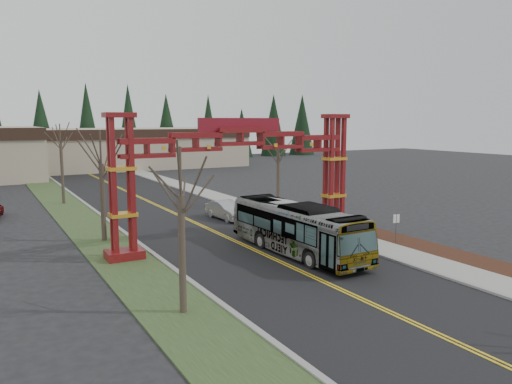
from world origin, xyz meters
TOP-DOWN VIEW (x-y plane):
  - ground at (0.00, 0.00)m, footprint 200.00×200.00m
  - road at (0.00, 25.00)m, footprint 12.00×110.00m
  - lane_line_left at (-0.12, 25.00)m, footprint 0.12×100.00m
  - lane_line_right at (0.12, 25.00)m, footprint 0.12×100.00m
  - curb_right at (6.15, 25.00)m, footprint 0.30×110.00m
  - sidewalk_right at (7.60, 25.00)m, footprint 2.60×110.00m
  - landscape_strip at (10.20, 10.00)m, footprint 2.60×50.00m
  - grass_median at (-8.00, 25.00)m, footprint 4.00×110.00m
  - curb_left at (-6.15, 25.00)m, footprint 0.30×110.00m
  - gateway_arch at (0.00, 18.00)m, footprint 18.20×1.60m
  - retail_building_east at (10.00, 79.95)m, footprint 38.00×20.30m
  - conifer_treeline at (0.25, 92.00)m, footprint 116.10×5.60m
  - transit_bus at (1.93, 14.00)m, footprint 3.10×11.82m
  - silver_sedan at (2.99, 26.31)m, footprint 2.09×4.92m
  - bare_tree_median_near at (-8.00, 8.14)m, footprint 3.15×3.15m
  - bare_tree_median_mid at (-8.00, 23.39)m, footprint 3.48×3.48m
  - bare_tree_median_far at (-8.00, 41.56)m, footprint 3.04×3.04m
  - bare_tree_right_far at (10.00, 29.19)m, footprint 3.24×3.24m
  - street_sign at (9.13, 12.59)m, footprint 0.48×0.11m
  - barrel_south at (9.54, 15.81)m, footprint 0.59×0.59m
  - barrel_mid at (9.08, 19.17)m, footprint 0.51×0.51m
  - barrel_north at (9.81, 22.21)m, footprint 0.49×0.49m

SIDE VIEW (x-z plane):
  - ground at x=0.00m, z-range 0.00..0.00m
  - road at x=0.00m, z-range 0.00..0.02m
  - lane_line_left at x=-0.12m, z-range 0.02..0.03m
  - lane_line_right at x=0.12m, z-range 0.02..0.03m
  - grass_median at x=-8.00m, z-range 0.00..0.08m
  - landscape_strip at x=10.20m, z-range 0.00..0.12m
  - curb_right at x=6.15m, z-range 0.00..0.15m
  - curb_left at x=-6.15m, z-range 0.00..0.15m
  - sidewalk_right at x=7.60m, z-range 0.01..0.15m
  - barrel_north at x=9.81m, z-range 0.00..0.90m
  - barrel_mid at x=9.08m, z-range 0.00..0.94m
  - barrel_south at x=9.54m, z-range 0.00..1.09m
  - silver_sedan at x=2.99m, z-range 0.00..1.58m
  - street_sign at x=9.13m, z-range 0.46..2.57m
  - transit_bus at x=1.93m, z-range 0.00..3.27m
  - retail_building_east at x=10.00m, z-range 0.01..7.01m
  - bare_tree_median_near at x=-8.00m, z-range 1.57..8.91m
  - bare_tree_right_far at x=10.00m, z-range 1.57..9.05m
  - bare_tree_median_mid at x=-8.00m, z-range 1.56..9.32m
  - gateway_arch at x=0.00m, z-range 1.53..10.43m
  - bare_tree_median_far at x=-8.00m, z-range 2.01..10.13m
  - conifer_treeline at x=0.25m, z-range -0.01..12.99m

